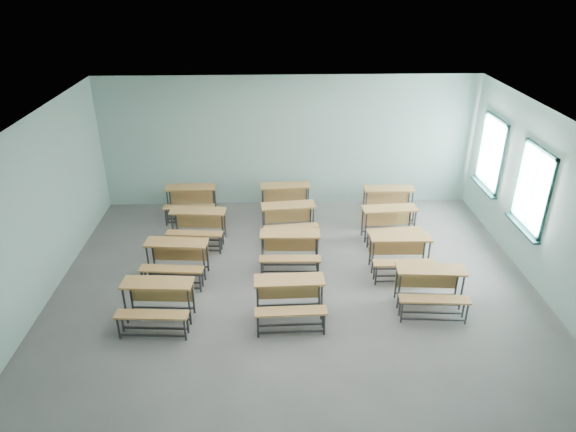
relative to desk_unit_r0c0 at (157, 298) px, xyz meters
name	(u,v)px	position (x,y,z in m)	size (l,w,h in m)	color
room	(301,215)	(2.44, 0.80, 1.10)	(9.04, 8.04, 3.24)	slate
desk_unit_r0c0	(157,298)	(0.00, 0.00, 0.00)	(1.23, 0.86, 0.74)	#AF7B3F
desk_unit_r0c1	(290,295)	(2.21, 0.02, 0.00)	(1.20, 0.82, 0.74)	#AF7B3F
desk_unit_r0c2	(431,284)	(4.67, 0.26, 0.00)	(1.23, 0.88, 0.74)	#AF7B3F
desk_unit_r1c0	(176,255)	(0.10, 1.36, 0.00)	(1.25, 0.90, 0.74)	#AF7B3F
desk_unit_r1c1	(290,246)	(2.27, 1.65, 0.00)	(1.20, 0.83, 0.74)	#AF7B3F
desk_unit_r1c2	(401,250)	(4.42, 1.43, 0.00)	(1.19, 0.81, 0.74)	#AF7B3F
desk_unit_r2c0	(198,222)	(0.33, 2.74, 0.00)	(1.24, 0.89, 0.74)	#AF7B3F
desk_unit_r2c1	(289,217)	(2.30, 2.95, 0.00)	(1.26, 0.91, 0.74)	#AF7B3F
desk_unit_r2c2	(390,220)	(4.49, 2.72, 0.00)	(1.23, 0.87, 0.74)	#AF7B3F
desk_unit_r3c0	(191,198)	(0.01, 4.03, 0.00)	(1.19, 0.81, 0.74)	#AF7B3F
desk_unit_r3c1	(286,196)	(2.26, 4.06, 0.00)	(1.22, 0.86, 0.74)	#AF7B3F
desk_unit_r3c2	(389,199)	(4.69, 3.79, 0.00)	(1.20, 0.82, 0.74)	#AF7B3F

